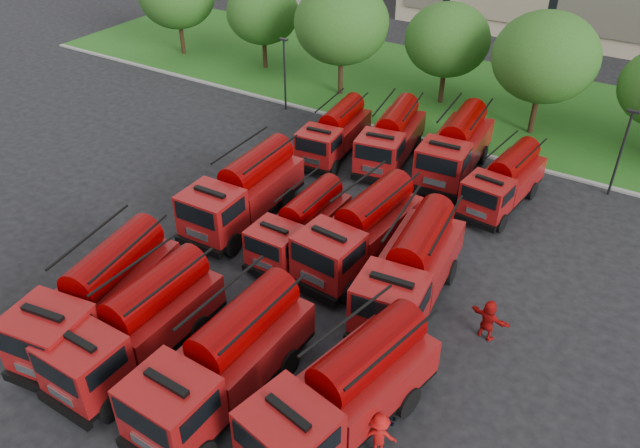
# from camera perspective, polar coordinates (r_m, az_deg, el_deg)

# --- Properties ---
(ground) EXTENTS (140.00, 140.00, 0.00)m
(ground) POSITION_cam_1_polar(r_m,az_deg,el_deg) (28.62, -6.10, -6.06)
(ground) COLOR black
(ground) RESTS_ON ground
(lawn) EXTENTS (70.00, 16.00, 0.12)m
(lawn) POSITION_cam_1_polar(r_m,az_deg,el_deg) (48.63, 12.95, 11.32)
(lawn) COLOR #275215
(lawn) RESTS_ON ground
(curb) EXTENTS (70.00, 0.30, 0.14)m
(curb) POSITION_cam_1_polar(r_m,az_deg,el_deg) (41.68, 8.94, 7.80)
(curb) COLOR gray
(curb) RESTS_ON ground
(tree_1) EXTENTS (5.71, 5.71, 6.98)m
(tree_1) POSITION_cam_1_polar(r_m,az_deg,el_deg) (51.71, -5.26, 18.70)
(tree_1) COLOR #382314
(tree_1) RESTS_ON ground
(tree_2) EXTENTS (6.72, 6.72, 8.22)m
(tree_2) POSITION_cam_1_polar(r_m,az_deg,el_deg) (46.04, 1.98, 17.87)
(tree_2) COLOR #382314
(tree_2) RESTS_ON ground
(tree_3) EXTENTS (5.88, 5.88, 7.19)m
(tree_3) POSITION_cam_1_polar(r_m,az_deg,el_deg) (45.58, 11.57, 16.17)
(tree_3) COLOR #382314
(tree_3) RESTS_ON ground
(tree_4) EXTENTS (6.55, 6.55, 8.01)m
(tree_4) POSITION_cam_1_polar(r_m,az_deg,el_deg) (42.21, 19.91, 14.15)
(tree_4) COLOR #382314
(tree_4) RESTS_ON ground
(lamp_post_0) EXTENTS (0.60, 0.25, 5.11)m
(lamp_post_0) POSITION_cam_1_polar(r_m,az_deg,el_deg) (44.41, -3.26, 13.85)
(lamp_post_0) COLOR black
(lamp_post_0) RESTS_ON ground
(lamp_post_1) EXTENTS (0.60, 0.25, 5.11)m
(lamp_post_1) POSITION_cam_1_polar(r_m,az_deg,el_deg) (37.44, 25.88, 6.23)
(lamp_post_1) COLOR black
(lamp_post_1) RESTS_ON ground
(fire_truck_0) EXTENTS (3.96, 8.34, 3.65)m
(fire_truck_0) POSITION_cam_1_polar(r_m,az_deg,el_deg) (26.92, -19.58, -6.20)
(fire_truck_0) COLOR black
(fire_truck_0) RESTS_ON ground
(fire_truck_1) EXTENTS (2.88, 7.64, 3.46)m
(fire_truck_1) POSITION_cam_1_polar(r_m,az_deg,el_deg) (25.30, -16.33, -8.78)
(fire_truck_1) COLOR black
(fire_truck_1) RESTS_ON ground
(fire_truck_2) EXTENTS (3.11, 8.05, 3.63)m
(fire_truck_2) POSITION_cam_1_polar(r_m,az_deg,el_deg) (23.14, -8.72, -12.18)
(fire_truck_2) COLOR black
(fire_truck_2) RESTS_ON ground
(fire_truck_3) EXTENTS (4.22, 8.28, 3.60)m
(fire_truck_3) POSITION_cam_1_polar(r_m,az_deg,el_deg) (21.96, 2.25, -15.05)
(fire_truck_3) COLOR black
(fire_truck_3) RESTS_ON ground
(fire_truck_4) EXTENTS (3.03, 7.87, 3.55)m
(fire_truck_4) POSITION_cam_1_polar(r_m,az_deg,el_deg) (32.32, -6.95, 3.06)
(fire_truck_4) COLOR black
(fire_truck_4) RESTS_ON ground
(fire_truck_5) EXTENTS (2.37, 6.41, 2.91)m
(fire_truck_5) POSITION_cam_1_polar(r_m,az_deg,el_deg) (30.08, -1.78, -0.05)
(fire_truck_5) COLOR black
(fire_truck_5) RESTS_ON ground
(fire_truck_6) EXTENTS (3.30, 7.84, 3.48)m
(fire_truck_6) POSITION_cam_1_polar(r_m,az_deg,el_deg) (29.20, 3.74, -0.62)
(fire_truck_6) COLOR black
(fire_truck_6) RESTS_ON ground
(fire_truck_7) EXTENTS (3.57, 8.14, 3.59)m
(fire_truck_7) POSITION_cam_1_polar(r_m,az_deg,el_deg) (27.08, 8.33, -4.03)
(fire_truck_7) COLOR black
(fire_truck_7) RESTS_ON ground
(fire_truck_8) EXTENTS (2.95, 6.82, 3.02)m
(fire_truck_8) POSITION_cam_1_polar(r_m,az_deg,el_deg) (38.61, 1.36, 8.37)
(fire_truck_8) COLOR black
(fire_truck_8) RESTS_ON ground
(fire_truck_9) EXTENTS (3.57, 7.44, 3.25)m
(fire_truck_9) POSITION_cam_1_polar(r_m,az_deg,el_deg) (37.98, 6.55, 7.88)
(fire_truck_9) COLOR black
(fire_truck_9) RESTS_ON ground
(fire_truck_10) EXTENTS (3.27, 7.80, 3.46)m
(fire_truck_10) POSITION_cam_1_polar(r_m,az_deg,el_deg) (37.27, 12.31, 6.93)
(fire_truck_10) COLOR black
(fire_truck_10) RESTS_ON ground
(fire_truck_11) EXTENTS (2.94, 6.76, 2.98)m
(fire_truck_11) POSITION_cam_1_polar(r_m,az_deg,el_deg) (34.90, 16.48, 3.79)
(fire_truck_11) COLOR black
(fire_truck_11) RESTS_ON ground
(firefighter_2) EXTENTS (0.62, 0.96, 1.54)m
(firefighter_2) POSITION_cam_1_polar(r_m,az_deg,el_deg) (23.59, 6.45, -17.53)
(firefighter_2) COLOR black
(firefighter_2) RESTS_ON ground
(firefighter_4) EXTENTS (0.79, 0.89, 1.53)m
(firefighter_4) POSITION_cam_1_polar(r_m,az_deg,el_deg) (28.88, -10.51, -6.08)
(firefighter_4) COLOR black
(firefighter_4) RESTS_ON ground
(firefighter_5) EXTENTS (1.87, 1.10, 1.89)m
(firefighter_5) POSITION_cam_1_polar(r_m,az_deg,el_deg) (27.18, 14.83, -9.90)
(firefighter_5) COLOR #A40D0C
(firefighter_5) RESTS_ON ground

